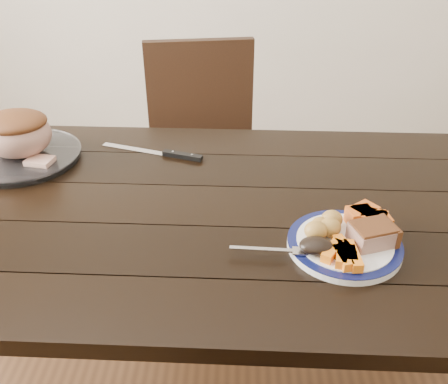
{
  "coord_description": "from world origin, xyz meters",
  "views": [
    {
      "loc": [
        0.12,
        -1.03,
        1.43
      ],
      "look_at": [
        0.08,
        -0.02,
        0.8
      ],
      "focal_mm": 40.0,
      "sensor_mm": 36.0,
      "label": 1
    }
  ],
  "objects_px": {
    "fork": "(278,251)",
    "pork_slice": "(372,235)",
    "dining_table": "(193,234)",
    "chair_far": "(203,150)",
    "serving_platter": "(22,157)",
    "dinner_plate": "(344,245)",
    "carving_knife": "(170,154)",
    "roast_joint": "(17,135)"
  },
  "relations": [
    {
      "from": "fork",
      "to": "pork_slice",
      "type": "bearing_deg",
      "value": 12.79
    },
    {
      "from": "dining_table",
      "to": "chair_far",
      "type": "height_order",
      "value": "chair_far"
    },
    {
      "from": "dining_table",
      "to": "serving_platter",
      "type": "distance_m",
      "value": 0.56
    },
    {
      "from": "dinner_plate",
      "to": "carving_knife",
      "type": "xyz_separation_m",
      "value": [
        -0.43,
        0.42,
        -0.0
      ]
    },
    {
      "from": "dining_table",
      "to": "fork",
      "type": "distance_m",
      "value": 0.31
    },
    {
      "from": "dinner_plate",
      "to": "roast_joint",
      "type": "xyz_separation_m",
      "value": [
        -0.86,
        0.38,
        0.07
      ]
    },
    {
      "from": "dining_table",
      "to": "chair_far",
      "type": "relative_size",
      "value": 1.73
    },
    {
      "from": "chair_far",
      "to": "serving_platter",
      "type": "distance_m",
      "value": 0.75
    },
    {
      "from": "dining_table",
      "to": "carving_knife",
      "type": "relative_size",
      "value": 5.16
    },
    {
      "from": "fork",
      "to": "carving_knife",
      "type": "xyz_separation_m",
      "value": [
        -0.29,
        0.46,
        -0.01
      ]
    },
    {
      "from": "carving_knife",
      "to": "fork",
      "type": "bearing_deg",
      "value": -40.57
    },
    {
      "from": "chair_far",
      "to": "carving_knife",
      "type": "distance_m",
      "value": 0.54
    },
    {
      "from": "serving_platter",
      "to": "carving_knife",
      "type": "bearing_deg",
      "value": 5.52
    },
    {
      "from": "pork_slice",
      "to": "fork",
      "type": "distance_m",
      "value": 0.21
    },
    {
      "from": "chair_far",
      "to": "pork_slice",
      "type": "xyz_separation_m",
      "value": [
        0.43,
        -0.9,
        0.27
      ]
    },
    {
      "from": "dining_table",
      "to": "dinner_plate",
      "type": "height_order",
      "value": "dinner_plate"
    },
    {
      "from": "chair_far",
      "to": "pork_slice",
      "type": "distance_m",
      "value": 1.04
    },
    {
      "from": "dining_table",
      "to": "pork_slice",
      "type": "xyz_separation_m",
      "value": [
        0.4,
        -0.17,
        0.13
      ]
    },
    {
      "from": "dinner_plate",
      "to": "pork_slice",
      "type": "height_order",
      "value": "pork_slice"
    },
    {
      "from": "dinner_plate",
      "to": "fork",
      "type": "distance_m",
      "value": 0.15
    },
    {
      "from": "chair_far",
      "to": "dinner_plate",
      "type": "height_order",
      "value": "chair_far"
    },
    {
      "from": "chair_far",
      "to": "serving_platter",
      "type": "height_order",
      "value": "chair_far"
    },
    {
      "from": "dining_table",
      "to": "fork",
      "type": "height_order",
      "value": "fork"
    },
    {
      "from": "serving_platter",
      "to": "fork",
      "type": "bearing_deg",
      "value": -30.43
    },
    {
      "from": "chair_far",
      "to": "roast_joint",
      "type": "bearing_deg",
      "value": 38.53
    },
    {
      "from": "fork",
      "to": "dinner_plate",
      "type": "bearing_deg",
      "value": 18.09
    },
    {
      "from": "pork_slice",
      "to": "fork",
      "type": "bearing_deg",
      "value": -170.05
    },
    {
      "from": "pork_slice",
      "to": "chair_far",
      "type": "bearing_deg",
      "value": 115.54
    },
    {
      "from": "chair_far",
      "to": "fork",
      "type": "bearing_deg",
      "value": 94.96
    },
    {
      "from": "serving_platter",
      "to": "carving_knife",
      "type": "xyz_separation_m",
      "value": [
        0.42,
        0.04,
        -0.0
      ]
    },
    {
      "from": "dining_table",
      "to": "roast_joint",
      "type": "relative_size",
      "value": 8.32
    },
    {
      "from": "fork",
      "to": "serving_platter",
      "type": "bearing_deg",
      "value": 152.4
    },
    {
      "from": "serving_platter",
      "to": "carving_knife",
      "type": "relative_size",
      "value": 1.04
    },
    {
      "from": "serving_platter",
      "to": "dinner_plate",
      "type": "bearing_deg",
      "value": -23.77
    },
    {
      "from": "roast_joint",
      "to": "carving_knife",
      "type": "relative_size",
      "value": 0.62
    },
    {
      "from": "fork",
      "to": "roast_joint",
      "type": "xyz_separation_m",
      "value": [
        -0.71,
        0.42,
        0.06
      ]
    },
    {
      "from": "roast_joint",
      "to": "carving_knife",
      "type": "bearing_deg",
      "value": 5.52
    },
    {
      "from": "carving_knife",
      "to": "roast_joint",
      "type": "bearing_deg",
      "value": -157.27
    },
    {
      "from": "dinner_plate",
      "to": "roast_joint",
      "type": "relative_size",
      "value": 1.28
    },
    {
      "from": "serving_platter",
      "to": "dining_table",
      "type": "bearing_deg",
      "value": -22.99
    },
    {
      "from": "fork",
      "to": "roast_joint",
      "type": "distance_m",
      "value": 0.83
    },
    {
      "from": "carving_knife",
      "to": "pork_slice",
      "type": "bearing_deg",
      "value": -23.57
    }
  ]
}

